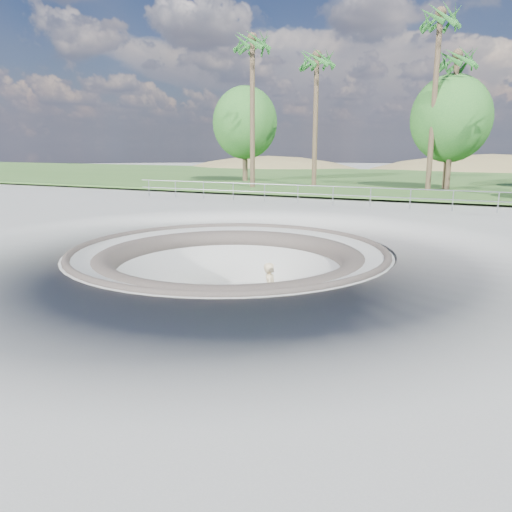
{
  "coord_description": "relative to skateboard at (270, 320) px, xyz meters",
  "views": [
    {
      "loc": [
        7.36,
        -14.03,
        3.31
      ],
      "look_at": [
        0.99,
        -0.09,
        -0.1
      ],
      "focal_mm": 35.0,
      "sensor_mm": 36.0,
      "label": 1
    }
  ],
  "objects": [
    {
      "name": "skate_bowl",
      "position": [
        -1.83,
        0.9,
        0.0
      ],
      "size": [
        14.0,
        14.0,
        4.1
      ],
      "color": "#9C9D98",
      "rests_on": "ground"
    },
    {
      "name": "bushy_tree_left",
      "position": [
        -13.6,
        26.43,
        7.01
      ],
      "size": [
        5.59,
        5.09,
        8.07
      ],
      "color": "brown",
      "rests_on": "ground"
    },
    {
      "name": "palm_b",
      "position": [
        -6.42,
        23.67,
        10.97
      ],
      "size": [
        2.6,
        2.6,
        10.35
      ],
      "color": "brown",
      "rests_on": "ground"
    },
    {
      "name": "grass_strip",
      "position": [
        -1.83,
        34.9,
        2.05
      ],
      "size": [
        180.0,
        36.0,
        0.12
      ],
      "color": "#375F26",
      "rests_on": "ground"
    },
    {
      "name": "palm_a",
      "position": [
        -10.25,
        20.76,
        11.85
      ],
      "size": [
        2.6,
        2.6,
        11.31
      ],
      "color": "brown",
      "rests_on": "ground"
    },
    {
      "name": "palm_c",
      "position": [
        1.94,
        23.25,
        12.73
      ],
      "size": [
        2.6,
        2.6,
        12.28
      ],
      "color": "brown",
      "rests_on": "ground"
    },
    {
      "name": "skateboard",
      "position": [
        0.0,
        0.0,
        0.0
      ],
      "size": [
        0.88,
        0.57,
        0.09
      ],
      "color": "#98613C",
      "rests_on": "ground"
    },
    {
      "name": "distant_hills",
      "position": [
        1.95,
        58.07,
        -5.19
      ],
      "size": [
        103.2,
        45.0,
        28.6
      ],
      "color": "olive",
      "rests_on": "ground"
    },
    {
      "name": "bushy_tree_mid",
      "position": [
        2.92,
        25.34,
        6.95
      ],
      "size": [
        5.53,
        5.03,
        7.98
      ],
      "color": "brown",
      "rests_on": "ground"
    },
    {
      "name": "safety_railing",
      "position": [
        -1.83,
        12.9,
        2.52
      ],
      "size": [
        25.0,
        0.06,
        1.03
      ],
      "color": "gray",
      "rests_on": "ground"
    },
    {
      "name": "ground",
      "position": [
        -1.83,
        0.9,
        1.83
      ],
      "size": [
        180.0,
        180.0,
        0.0
      ],
      "primitive_type": "plane",
      "color": "#9C9D98",
      "rests_on": "ground"
    },
    {
      "name": "palm_d",
      "position": [
        3.08,
        24.57,
        10.53
      ],
      "size": [
        2.6,
        2.6,
        9.88
      ],
      "color": "brown",
      "rests_on": "ground"
    },
    {
      "name": "skater",
      "position": [
        0.0,
        0.0,
        0.89
      ],
      "size": [
        0.62,
        0.75,
        1.75
      ],
      "primitive_type": "imported",
      "rotation": [
        0.0,
        0.0,
        1.94
      ],
      "color": "#D3BA89",
      "rests_on": "skateboard"
    }
  ]
}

